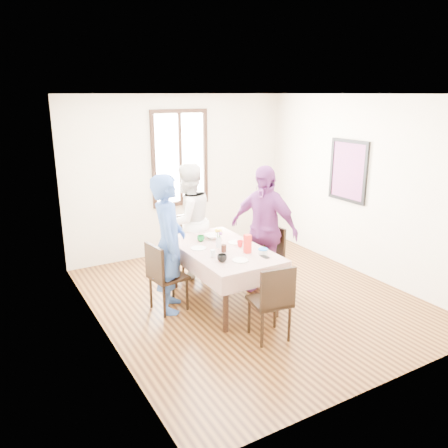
{
  "coord_description": "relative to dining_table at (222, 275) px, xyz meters",
  "views": [
    {
      "loc": [
        -3.14,
        -4.72,
        2.71
      ],
      "look_at": [
        -0.39,
        0.05,
        1.1
      ],
      "focal_mm": 35.99,
      "sensor_mm": 36.0,
      "label": 1
    }
  ],
  "objects": [
    {
      "name": "person_right",
      "position": [
        0.69,
        0.05,
        0.52
      ],
      "size": [
        0.82,
        1.14,
        1.79
      ],
      "primitive_type": "imported",
      "rotation": [
        0.0,
        0.0,
        -1.16
      ],
      "color": "#6F2C6F",
      "rests_on": "ground"
    },
    {
      "name": "jam_jar",
      "position": [
        -0.06,
        -0.15,
        0.43
      ],
      "size": [
        0.07,
        0.07,
        0.1
      ],
      "primitive_type": "cylinder",
      "color": "black",
      "rests_on": "tablecloth"
    },
    {
      "name": "butter_tub",
      "position": [
        0.33,
        -0.46,
        0.42
      ],
      "size": [
        0.12,
        0.12,
        0.06
      ],
      "primitive_type": "cylinder",
      "color": "white",
      "rests_on": "tablecloth"
    },
    {
      "name": "mug_black",
      "position": [
        -0.25,
        -0.44,
        0.43
      ],
      "size": [
        0.13,
        0.13,
        0.09
      ],
      "primitive_type": "imported",
      "rotation": [
        0.0,
        0.0,
        0.1
      ],
      "color": "black",
      "rests_on": "tablecloth"
    },
    {
      "name": "flower_vase",
      "position": [
        -0.03,
        0.04,
        0.46
      ],
      "size": [
        0.07,
        0.07,
        0.14
      ],
      "primitive_type": "cylinder",
      "color": "silver",
      "rests_on": "tablecloth"
    },
    {
      "name": "plate_left",
      "position": [
        -0.28,
        0.13,
        0.39
      ],
      "size": [
        0.2,
        0.2,
        0.01
      ],
      "primitive_type": "cylinder",
      "color": "white",
      "rests_on": "tablecloth"
    },
    {
      "name": "drinking_glass",
      "position": [
        -0.26,
        -0.23,
        0.43
      ],
      "size": [
        0.06,
        0.06,
        0.09
      ],
      "primitive_type": "cylinder",
      "color": "silver",
      "rests_on": "tablecloth"
    },
    {
      "name": "tablecloth",
      "position": [
        0.0,
        0.0,
        0.38
      ],
      "size": [
        0.97,
        1.69,
        0.01
      ],
      "primitive_type": "cube",
      "color": "#540E06",
      "rests_on": "dining_table"
    },
    {
      "name": "chair_far",
      "position": [
        0.0,
        1.08,
        0.08
      ],
      "size": [
        0.45,
        0.45,
        0.91
      ],
      "primitive_type": "cube",
      "rotation": [
        0.0,
        0.0,
        3.21
      ],
      "color": "black",
      "rests_on": "ground"
    },
    {
      "name": "chair_left",
      "position": [
        -0.71,
        0.15,
        0.08
      ],
      "size": [
        0.47,
        0.47,
        0.91
      ],
      "primitive_type": "cube",
      "rotation": [
        0.0,
        0.0,
        -1.43
      ],
      "color": "black",
      "rests_on": "ground"
    },
    {
      "name": "plate_near",
      "position": [
        -0.04,
        -0.52,
        0.39
      ],
      "size": [
        0.2,
        0.2,
        0.01
      ],
      "primitive_type": "cylinder",
      "color": "white",
      "rests_on": "tablecloth"
    },
    {
      "name": "window_pane",
      "position": [
        0.39,
        2.14,
        1.27
      ],
      "size": [
        0.9,
        0.02,
        1.5
      ],
      "primitive_type": "cube",
      "color": "white",
      "rests_on": "back_wall"
    },
    {
      "name": "person_far",
      "position": [
        0.0,
        1.06,
        0.49
      ],
      "size": [
        0.95,
        0.8,
        1.74
      ],
      "primitive_type": "imported",
      "rotation": [
        0.0,
        0.0,
        3.32
      ],
      "color": "silver",
      "rests_on": "ground"
    },
    {
      "name": "smartphone",
      "position": [
        0.29,
        -0.56,
        0.39
      ],
      "size": [
        0.07,
        0.13,
        0.01
      ],
      "primitive_type": "cube",
      "color": "black",
      "rests_on": "tablecloth"
    },
    {
      "name": "mug_flag",
      "position": [
        0.23,
        -0.08,
        0.43
      ],
      "size": [
        0.12,
        0.12,
        0.08
      ],
      "primitive_type": "imported",
      "rotation": [
        0.0,
        0.0,
        0.91
      ],
      "color": "red",
      "rests_on": "tablecloth"
    },
    {
      "name": "art_poster",
      "position": [
        2.37,
        0.2,
        1.18
      ],
      "size": [
        0.04,
        0.76,
        0.96
      ],
      "primitive_type": "cube",
      "color": "red",
      "rests_on": "right_wall"
    },
    {
      "name": "window_frame",
      "position": [
        0.39,
        2.13,
        1.27
      ],
      "size": [
        1.02,
        0.06,
        1.62
      ],
      "primitive_type": "cube",
      "color": "black",
      "rests_on": "back_wall"
    },
    {
      "name": "ground",
      "position": [
        0.39,
        -0.1,
        -0.38
      ],
      "size": [
        4.5,
        4.5,
        0.0
      ],
      "primitive_type": "plane",
      "color": "#32180A",
      "rests_on": "ground"
    },
    {
      "name": "chair_near",
      "position": [
        0.0,
        -1.08,
        0.08
      ],
      "size": [
        0.48,
        0.48,
        0.91
      ],
      "primitive_type": "cube",
      "rotation": [
        0.0,
        0.0,
        -0.15
      ],
      "color": "black",
      "rests_on": "ground"
    },
    {
      "name": "mug_green",
      "position": [
        -0.12,
        0.38,
        0.43
      ],
      "size": [
        0.11,
        0.11,
        0.08
      ],
      "primitive_type": "imported",
      "rotation": [
        0.0,
        0.0,
        0.05
      ],
      "color": "#0C7226",
      "rests_on": "tablecloth"
    },
    {
      "name": "plate_right",
      "position": [
        0.26,
        0.08,
        0.39
      ],
      "size": [
        0.2,
        0.2,
        0.01
      ],
      "primitive_type": "cylinder",
      "color": "white",
      "rests_on": "tablecloth"
    },
    {
      "name": "flower_bunch",
      "position": [
        -0.03,
        0.04,
        0.57
      ],
      "size": [
        0.09,
        0.09,
        0.1
      ],
      "primitive_type": null,
      "color": "yellow",
      "rests_on": "flower_vase"
    },
    {
      "name": "back_wall",
      "position": [
        0.39,
        2.15,
        0.98
      ],
      "size": [
        4.0,
        0.0,
        4.0
      ],
      "primitive_type": "plane",
      "rotation": [
        1.57,
        0.0,
        0.0
      ],
      "color": "beige",
      "rests_on": "ground"
    },
    {
      "name": "butter_lid",
      "position": [
        0.33,
        -0.46,
        0.45
      ],
      "size": [
        0.12,
        0.12,
        0.01
      ],
      "primitive_type": "cylinder",
      "color": "blue",
      "rests_on": "butter_tub"
    },
    {
      "name": "dining_table",
      "position": [
        0.0,
        0.0,
        0.0
      ],
      "size": [
        0.85,
        1.57,
        0.75
      ],
      "primitive_type": "cube",
      "color": "black",
      "rests_on": "ground"
    },
    {
      "name": "serving_bowl",
      "position": [
        0.09,
        0.41,
        0.42
      ],
      "size": [
        0.24,
        0.24,
        0.06
      ],
      "primitive_type": "imported",
      "rotation": [
        0.0,
        0.0,
        0.03
      ],
      "color": "white",
      "rests_on": "tablecloth"
    },
    {
      "name": "person_left",
      "position": [
        -0.69,
        0.15,
        0.51
      ],
      "size": [
        0.66,
        0.77,
        1.78
      ],
      "primitive_type": "imported",
      "rotation": [
        0.0,
        0.0,
        1.14
      ],
      "color": "#2F4F98",
      "rests_on": "ground"
    },
    {
      "name": "right_wall",
      "position": [
        2.39,
        -0.1,
        0.98
      ],
      "size": [
        0.0,
        4.5,
        4.5
      ],
      "primitive_type": "plane",
      "rotation": [
        1.57,
        0.0,
        -1.57
      ],
      "color": "beige",
      "rests_on": "ground"
    },
    {
      "name": "chair_right",
      "position": [
        0.71,
        0.05,
        0.08
      ],
      "size": [
        0.46,
        0.46,
        0.91
      ],
      "primitive_type": "cube",
      "rotation": [
        0.0,
        0.0,
        1.68
      ],
      "color": "black",
      "rests_on": "ground"
    },
    {
      "name": "juice_carton",
      "position": [
        0.18,
        -0.33,
        0.51
      ],
      "size": [
        0.08,
        0.08,
        0.24
      ],
      "primitive_type": "cube",
      "color": "red",
      "rests_on": "tablecloth"
    }
  ]
}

